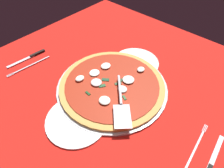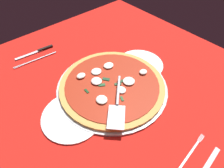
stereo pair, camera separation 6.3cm
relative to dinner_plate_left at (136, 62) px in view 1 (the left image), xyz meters
The scene contains 9 objects.
ground_plane 16.05cm from the dinner_plate_left, ahead, with size 113.85×113.85×0.80cm, color red.
checker_pattern 16.03cm from the dinner_plate_left, ahead, with size 113.85×113.85×0.10cm.
pizza_pan 18.82cm from the dinner_plate_left, ahead, with size 44.55×44.55×1.13cm, color silver.
dinner_plate_left is the anchor object (origin of this frame).
dinner_plate_right 38.86cm from the dinner_plate_left, ahead, with size 21.93×21.93×1.00cm, color white.
pizza 18.84cm from the dinner_plate_left, ahead, with size 42.30×42.30×2.70cm.
pizza_server 27.75cm from the dinner_plate_left, 25.63° to the left, with size 19.40×19.03×1.00cm.
place_setting_near 49.33cm from the dinner_plate_left, 48.73° to the right, with size 21.69×14.39×1.40cm.
place_setting_far 47.10cm from the dinner_plate_left, 63.26° to the left, with size 20.09×13.56×1.40cm.
Camera 1 is at (42.01, 38.68, 58.16)cm, focal length 30.76 mm.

